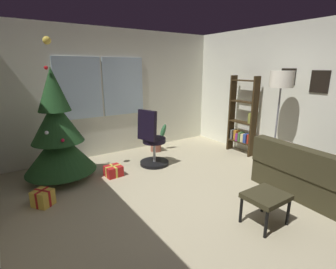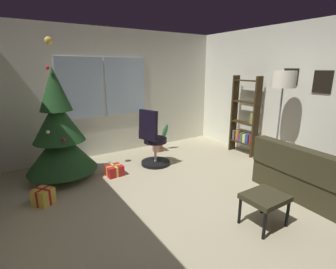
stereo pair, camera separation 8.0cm
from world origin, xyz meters
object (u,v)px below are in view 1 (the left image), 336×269
object	(u,v)px
gift_box_green	(79,163)
office_chair	(152,144)
gift_box_red	(113,171)
gift_box_gold	(43,198)
footstool	(266,198)
holiday_tree	(58,135)
floor_lamp	(281,86)
potted_plant	(156,140)
bookshelf	(242,121)

from	to	relation	value
gift_box_green	office_chair	world-z (taller)	office_chair
gift_box_red	gift_box_gold	size ratio (longest dim) A/B	0.90
gift_box_green	gift_box_gold	distance (m)	1.29
footstool	holiday_tree	bearing A→B (deg)	122.99
footstool	office_chair	world-z (taller)	office_chair
gift_box_gold	floor_lamp	bearing A→B (deg)	-14.54
holiday_tree	gift_box_red	size ratio (longest dim) A/B	7.83
footstool	potted_plant	distance (m)	3.10
footstool	potted_plant	bearing A→B (deg)	83.54
office_chair	bookshelf	distance (m)	2.08
gift_box_gold	office_chair	xyz separation A→B (m)	(1.99, 0.43, 0.32)
footstool	gift_box_gold	world-z (taller)	footstool
potted_plant	gift_box_red	bearing A→B (deg)	-150.97
footstool	gift_box_red	size ratio (longest dim) A/B	1.66
office_chair	potted_plant	bearing A→B (deg)	53.46
gift_box_gold	office_chair	world-z (taller)	office_chair
holiday_tree	gift_box_gold	bearing A→B (deg)	-118.72
gift_box_green	gift_box_gold	size ratio (longest dim) A/B	1.16
gift_box_green	floor_lamp	distance (m)	3.88
gift_box_gold	bookshelf	world-z (taller)	bookshelf
footstool	gift_box_red	world-z (taller)	footstool
gift_box_green	floor_lamp	xyz separation A→B (m)	(3.00, -2.02, 1.42)
footstool	holiday_tree	world-z (taller)	holiday_tree
footstool	potted_plant	size ratio (longest dim) A/B	0.73
gift_box_red	holiday_tree	bearing A→B (deg)	154.94
footstool	gift_box_red	xyz separation A→B (m)	(-0.98, 2.34, -0.25)
footstool	gift_box_gold	xyz separation A→B (m)	(-2.16, 1.95, -0.23)
holiday_tree	floor_lamp	bearing A→B (deg)	-27.17
office_chair	floor_lamp	xyz separation A→B (m)	(1.76, -1.40, 1.11)
holiday_tree	bookshelf	xyz separation A→B (m)	(3.60, -0.75, -0.04)
bookshelf	potted_plant	size ratio (longest dim) A/B	2.51
potted_plant	floor_lamp	bearing A→B (deg)	-59.19
floor_lamp	gift_box_red	bearing A→B (deg)	152.22
floor_lamp	potted_plant	distance (m)	2.76
footstool	floor_lamp	world-z (taller)	floor_lamp
footstool	gift_box_green	xyz separation A→B (m)	(-1.40, 3.00, -0.22)
gift_box_gold	floor_lamp	xyz separation A→B (m)	(3.76, -0.97, 1.43)
footstool	floor_lamp	size ratio (longest dim) A/B	0.27
holiday_tree	bookshelf	size ratio (longest dim) A/B	1.37
gift_box_green	potted_plant	xyz separation A→B (m)	(1.75, 0.08, 0.13)
gift_box_red	gift_box_gold	distance (m)	1.24
bookshelf	potted_plant	bearing A→B (deg)	143.06
footstool	floor_lamp	bearing A→B (deg)	31.45
bookshelf	floor_lamp	bearing A→B (deg)	-104.48
bookshelf	potted_plant	distance (m)	1.94
holiday_tree	potted_plant	size ratio (longest dim) A/B	3.43
office_chair	floor_lamp	bearing A→B (deg)	-38.52
gift_box_red	gift_box_gold	world-z (taller)	gift_box_gold
floor_lamp	office_chair	bearing A→B (deg)	141.48
gift_box_green	gift_box_gold	xyz separation A→B (m)	(-0.76, -1.04, -0.01)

